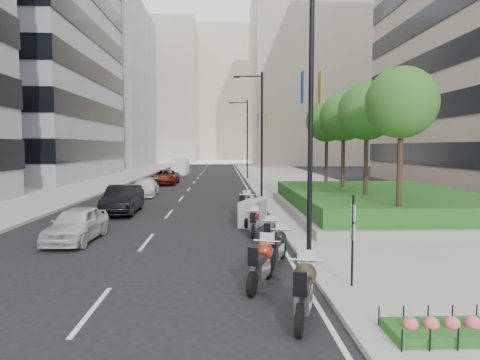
{
  "coord_description": "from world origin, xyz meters",
  "views": [
    {
      "loc": [
        1.49,
        -12.63,
        3.72
      ],
      "look_at": [
        2.39,
        9.48,
        2.0
      ],
      "focal_mm": 32.0,
      "sensor_mm": 36.0,
      "label": 1
    }
  ],
  "objects": [
    {
      "name": "motorcycle_2",
      "position": [
        3.23,
        0.65,
        0.56
      ],
      "size": [
        0.94,
        1.99,
        1.04
      ],
      "rotation": [
        0.0,
        0.0,
        1.21
      ],
      "color": "black",
      "rests_on": "ground"
    },
    {
      "name": "car_b",
      "position": [
        -4.1,
        11.34,
        0.78
      ],
      "size": [
        1.77,
        4.78,
        1.56
      ],
      "primitive_type": "imported",
      "rotation": [
        0.0,
        0.0,
        0.03
      ],
      "color": "black",
      "rests_on": "ground"
    },
    {
      "name": "sidewalk_right",
      "position": [
        9.0,
        30.0,
        0.07
      ],
      "size": [
        10.0,
        100.0,
        0.15
      ],
      "primitive_type": "cube",
      "color": "#9E9B93",
      "rests_on": "ground"
    },
    {
      "name": "sidewalk_left",
      "position": [
        -12.0,
        30.0,
        0.07
      ],
      "size": [
        8.0,
        100.0,
        0.15
      ],
      "primitive_type": "cube",
      "color": "#9E9B93",
      "rests_on": "ground"
    },
    {
      "name": "tree_2",
      "position": [
        8.5,
        12.0,
        5.42
      ],
      "size": [
        2.8,
        2.8,
        6.3
      ],
      "color": "#332319",
      "rests_on": "planter"
    },
    {
      "name": "motorcycle_5",
      "position": [
        2.9,
        7.17,
        0.61
      ],
      "size": [
        1.49,
        2.17,
        1.22
      ],
      "rotation": [
        0.0,
        0.0,
        1.2
      ],
      "color": "black",
      "rests_on": "ground"
    },
    {
      "name": "motorcycle_4",
      "position": [
        2.8,
        5.18,
        0.52
      ],
      "size": [
        0.66,
        1.96,
        0.98
      ],
      "rotation": [
        0.0,
        0.0,
        1.43
      ],
      "color": "black",
      "rests_on": "ground"
    },
    {
      "name": "delivery_van",
      "position": [
        -4.27,
        45.79,
        0.98
      ],
      "size": [
        2.08,
        5.08,
        2.11
      ],
      "rotation": [
        0.0,
        0.0,
        -0.03
      ],
      "color": "white",
      "rests_on": "ground"
    },
    {
      "name": "planter",
      "position": [
        10.0,
        10.0,
        0.35
      ],
      "size": [
        10.0,
        14.0,
        0.4
      ],
      "primitive_type": "cube",
      "color": "gray",
      "rests_on": "sidewalk_right"
    },
    {
      "name": "building_grey_far",
      "position": [
        -24.0,
        70.0,
        15.0
      ],
      "size": [
        22.0,
        26.0,
        30.0
      ],
      "primitive_type": "cube",
      "color": "gray",
      "rests_on": "ground"
    },
    {
      "name": "car_c",
      "position": [
        -4.39,
        19.77,
        0.65
      ],
      "size": [
        2.03,
        4.56,
        1.3
      ],
      "primitive_type": "imported",
      "rotation": [
        0.0,
        0.0,
        0.05
      ],
      "color": "silver",
      "rests_on": "ground"
    },
    {
      "name": "lane_centre",
      "position": [
        -1.5,
        30.0,
        0.01
      ],
      "size": [
        0.12,
        100.0,
        0.01
      ],
      "primitive_type": "cube",
      "color": "silver",
      "rests_on": "ground"
    },
    {
      "name": "flower_bed",
      "position": [
        5.6,
        -5.0,
        0.25
      ],
      "size": [
        2.0,
        1.0,
        0.2
      ],
      "primitive_type": "cube",
      "color": "#17511B",
      "rests_on": "sidewalk_right"
    },
    {
      "name": "motorcycle_0",
      "position": [
        3.23,
        -3.7,
        0.63
      ],
      "size": [
        0.95,
        2.3,
        1.18
      ],
      "rotation": [
        0.0,
        0.0,
        1.28
      ],
      "color": "black",
      "rests_on": "ground"
    },
    {
      "name": "hedge",
      "position": [
        10.0,
        10.0,
        0.95
      ],
      "size": [
        9.4,
        13.4,
        0.8
      ],
      "primitive_type": "cube",
      "color": "#17511B",
      "rests_on": "planter"
    },
    {
      "name": "parking_sign",
      "position": [
        4.8,
        -2.0,
        1.46
      ],
      "size": [
        0.06,
        0.32,
        2.5
      ],
      "color": "black",
      "rests_on": "ground"
    },
    {
      "name": "lamp_post_1",
      "position": [
        4.14,
        18.0,
        5.07
      ],
      "size": [
        2.34,
        0.45,
        9.0
      ],
      "color": "black",
      "rests_on": "ground"
    },
    {
      "name": "building_cream_right",
      "position": [
        22.0,
        80.0,
        18.0
      ],
      "size": [
        28.0,
        24.0,
        36.0
      ],
      "primitive_type": "cube",
      "color": "#B7AD93",
      "rests_on": "ground"
    },
    {
      "name": "motorcycle_6",
      "position": [
        2.64,
        9.41,
        0.64
      ],
      "size": [
        0.88,
        2.38,
        1.2
      ],
      "rotation": [
        0.0,
        0.0,
        1.34
      ],
      "color": "black",
      "rests_on": "ground"
    },
    {
      "name": "lamp_post_0",
      "position": [
        4.14,
        1.0,
        5.07
      ],
      "size": [
        2.34,
        0.45,
        9.0
      ],
      "color": "black",
      "rests_on": "ground"
    },
    {
      "name": "car_a",
      "position": [
        -4.26,
        4.25,
        0.68
      ],
      "size": [
        1.78,
        4.06,
        1.36
      ],
      "primitive_type": "imported",
      "rotation": [
        0.0,
        0.0,
        -0.04
      ],
      "color": "silver",
      "rests_on": "ground"
    },
    {
      "name": "building_cream_centre",
      "position": [
        2.0,
        120.0,
        19.0
      ],
      "size": [
        30.0,
        24.0,
        38.0
      ],
      "primitive_type": "cube",
      "color": "#B7AD93",
      "rests_on": "ground"
    },
    {
      "name": "motorcycle_1",
      "position": [
        2.52,
        -1.47,
        0.61
      ],
      "size": [
        1.03,
        2.17,
        1.14
      ],
      "rotation": [
        0.0,
        0.0,
        1.21
      ],
      "color": "black",
      "rests_on": "ground"
    },
    {
      "name": "tree_1",
      "position": [
        8.5,
        8.0,
        5.42
      ],
      "size": [
        2.8,
        2.8,
        6.3
      ],
      "color": "#332319",
      "rests_on": "planter"
    },
    {
      "name": "car_d",
      "position": [
        -4.23,
        29.9,
        0.73
      ],
      "size": [
        2.46,
        5.25,
        1.45
      ],
      "primitive_type": "imported",
      "rotation": [
        0.0,
        0.0,
        -0.01
      ],
      "color": "#5A150A",
      "rests_on": "ground"
    },
    {
      "name": "lamp_post_2",
      "position": [
        4.14,
        36.0,
        5.07
      ],
      "size": [
        2.34,
        0.45,
        9.0
      ],
      "color": "black",
      "rests_on": "ground"
    },
    {
      "name": "ground",
      "position": [
        0.0,
        0.0,
        0.0
      ],
      "size": [
        160.0,
        160.0,
        0.0
      ],
      "primitive_type": "plane",
      "color": "black",
      "rests_on": "ground"
    },
    {
      "name": "building_cream_left",
      "position": [
        -18.0,
        100.0,
        17.0
      ],
      "size": [
        26.0,
        24.0,
        34.0
      ],
      "primitive_type": "cube",
      "color": "#B7AD93",
      "rests_on": "ground"
    },
    {
      "name": "lane_edge",
      "position": [
        3.7,
        30.0,
        0.01
      ],
      "size": [
        0.12,
        100.0,
        0.01
      ],
      "primitive_type": "cube",
      "color": "silver",
      "rests_on": "ground"
    },
    {
      "name": "motorcycle_3",
      "position": [
        3.16,
        2.65,
        0.53
      ],
      "size": [
        0.68,
        1.97,
        0.99
      ],
      "rotation": [
        0.0,
        0.0,
        1.37
      ],
      "color": "black",
      "rests_on": "ground"
    },
    {
      "name": "tree_3",
      "position": [
        8.5,
        16.0,
        5.42
      ],
      "size": [
        2.8,
        2.8,
        6.3
      ],
      "color": "#332319",
      "rests_on": "planter"
    },
    {
      "name": "tree_0",
      "position": [
        8.5,
        4.0,
        5.42
      ],
      "size": [
        2.8,
        2.8,
        6.3
      ],
      "color": "#332319",
      "rests_on": "planter"
    }
  ]
}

